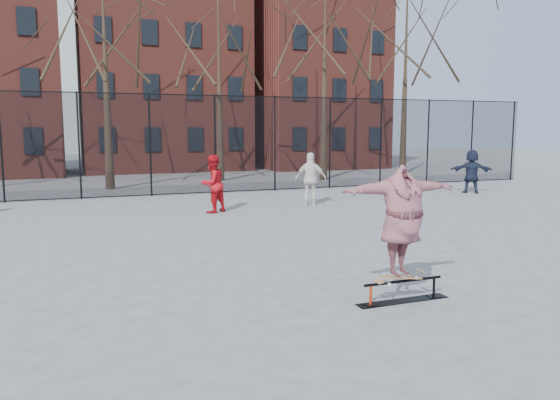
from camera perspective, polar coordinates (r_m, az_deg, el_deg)
name	(u,v)px	position (r m, az deg, el deg)	size (l,w,h in m)	color
ground	(335,274)	(10.12, 5.77, -7.75)	(100.00, 100.00, 0.00)	#5E5E63
skate_rail	(403,293)	(8.76, 12.73, -9.44)	(1.55, 0.24, 0.34)	black
skateboard	(400,277)	(8.66, 12.47, -7.89)	(0.75, 0.18, 0.09)	#94603B
skater	(402,220)	(8.47, 12.64, -2.09)	(2.07, 0.56, 1.69)	#6A3789
bystander_red	(212,184)	(17.31, -7.07, 1.69)	(0.89, 0.69, 1.83)	red
bystander_white	(311,179)	(18.80, 3.24, 2.20)	(1.07, 0.45, 1.83)	silver
bystander_navy	(472,171)	(23.73, 19.39, 2.85)	(1.66, 0.53, 1.80)	#1C2338
fence	(185,143)	(22.14, -9.85, 5.86)	(34.03, 0.07, 4.00)	black
tree_row	(159,24)	(26.58, -12.55, 17.54)	(33.66, 7.46, 10.67)	black
rowhouses	(152,72)	(35.22, -13.21, 12.90)	(29.00, 7.00, 13.00)	maroon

